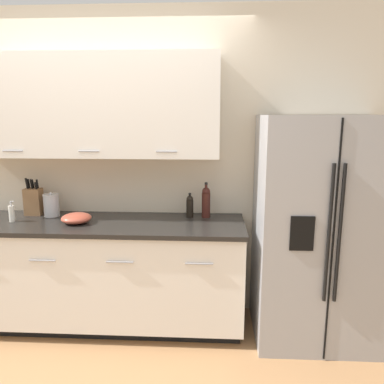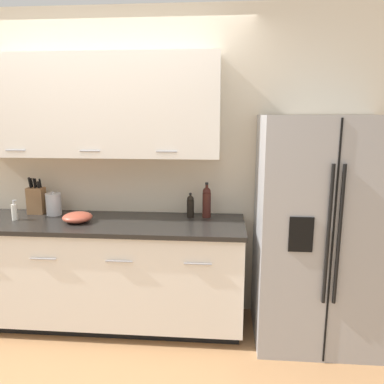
{
  "view_description": "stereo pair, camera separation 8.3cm",
  "coord_description": "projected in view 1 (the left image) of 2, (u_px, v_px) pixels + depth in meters",
  "views": [
    {
      "loc": [
        0.93,
        -2.08,
        1.73
      ],
      "look_at": [
        0.77,
        0.76,
        1.15
      ],
      "focal_mm": 35.0,
      "sensor_mm": 36.0,
      "label": 1
    },
    {
      "loc": [
        1.01,
        -2.07,
        1.73
      ],
      "look_at": [
        0.77,
        0.76,
        1.15
      ],
      "focal_mm": 35.0,
      "sensor_mm": 36.0,
      "label": 2
    }
  ],
  "objects": [
    {
      "name": "refrigerator",
      "position": [
        318.0,
        230.0,
        2.86
      ],
      "size": [
        0.93,
        0.74,
        1.74
      ],
      "color": "#9E9EA0",
      "rests_on": "ground_plane"
    },
    {
      "name": "counter_unit",
      "position": [
        96.0,
        273.0,
        3.09
      ],
      "size": [
        2.42,
        0.64,
        0.9
      ],
      "color": "black",
      "rests_on": "ground_plane"
    },
    {
      "name": "soap_dispenser",
      "position": [
        12.0,
        213.0,
        2.98
      ],
      "size": [
        0.05,
        0.04,
        0.17
      ],
      "color": "silver",
      "rests_on": "counter_unit"
    },
    {
      "name": "oil_bottle",
      "position": [
        190.0,
        206.0,
        3.1
      ],
      "size": [
        0.06,
        0.06,
        0.21
      ],
      "color": "black",
      "rests_on": "counter_unit"
    },
    {
      "name": "mixing_bowl",
      "position": [
        76.0,
        218.0,
        2.95
      ],
      "size": [
        0.23,
        0.23,
        0.08
      ],
      "color": "#B24C38",
      "rests_on": "counter_unit"
    },
    {
      "name": "wine_bottle",
      "position": [
        206.0,
        201.0,
        3.1
      ],
      "size": [
        0.07,
        0.07,
        0.29
      ],
      "color": "#3D1914",
      "rests_on": "counter_unit"
    },
    {
      "name": "wall_back",
      "position": [
        102.0,
        150.0,
        3.17
      ],
      "size": [
        10.0,
        0.39,
        2.6
      ],
      "color": "beige",
      "rests_on": "ground_plane"
    },
    {
      "name": "steel_canister",
      "position": [
        51.0,
        205.0,
        3.14
      ],
      "size": [
        0.13,
        0.13,
        0.2
      ],
      "color": "#B7B7BA",
      "rests_on": "counter_unit"
    },
    {
      "name": "knife_block",
      "position": [
        34.0,
        201.0,
        3.18
      ],
      "size": [
        0.14,
        0.1,
        0.32
      ],
      "color": "olive",
      "rests_on": "counter_unit"
    }
  ]
}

